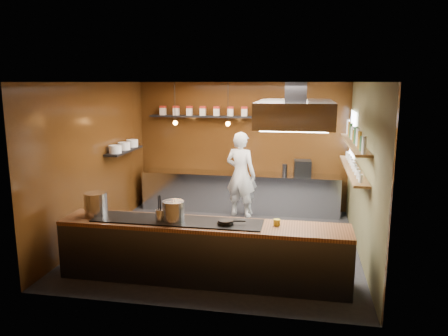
% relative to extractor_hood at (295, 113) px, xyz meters
% --- Properties ---
extents(floor, '(5.00, 5.00, 0.00)m').
position_rel_extractor_hood_xyz_m(floor, '(-1.30, 0.40, -2.51)').
color(floor, black).
rests_on(floor, ground).
extents(back_wall, '(5.00, 0.00, 5.00)m').
position_rel_extractor_hood_xyz_m(back_wall, '(-1.30, 2.90, -1.01)').
color(back_wall, '#331809').
rests_on(back_wall, ground).
extents(left_wall, '(0.00, 5.00, 5.00)m').
position_rel_extractor_hood_xyz_m(left_wall, '(-3.80, 0.40, -1.01)').
color(left_wall, '#331809').
rests_on(left_wall, ground).
extents(right_wall, '(0.00, 5.00, 5.00)m').
position_rel_extractor_hood_xyz_m(right_wall, '(1.20, 0.40, -1.01)').
color(right_wall, brown).
rests_on(right_wall, ground).
extents(ceiling, '(5.00, 5.00, 0.00)m').
position_rel_extractor_hood_xyz_m(ceiling, '(-1.30, 0.40, 0.49)').
color(ceiling, silver).
rests_on(ceiling, back_wall).
extents(window_pane, '(0.00, 1.00, 1.00)m').
position_rel_extractor_hood_xyz_m(window_pane, '(1.15, 2.10, -0.61)').
color(window_pane, white).
rests_on(window_pane, right_wall).
extents(prep_counter, '(4.60, 0.65, 0.90)m').
position_rel_extractor_hood_xyz_m(prep_counter, '(-1.30, 2.57, -2.06)').
color(prep_counter, silver).
rests_on(prep_counter, floor).
extents(pass_counter, '(4.40, 0.72, 0.94)m').
position_rel_extractor_hood_xyz_m(pass_counter, '(-1.30, -1.20, -2.04)').
color(pass_counter, '#38383D').
rests_on(pass_counter, floor).
extents(tin_shelf, '(2.60, 0.26, 0.04)m').
position_rel_extractor_hood_xyz_m(tin_shelf, '(-2.20, 2.76, -0.31)').
color(tin_shelf, black).
rests_on(tin_shelf, back_wall).
extents(plate_shelf, '(0.30, 1.40, 0.04)m').
position_rel_extractor_hood_xyz_m(plate_shelf, '(-3.64, 1.40, -0.96)').
color(plate_shelf, black).
rests_on(plate_shelf, left_wall).
extents(bottle_shelf_upper, '(0.26, 2.80, 0.04)m').
position_rel_extractor_hood_xyz_m(bottle_shelf_upper, '(1.04, 0.70, -0.59)').
color(bottle_shelf_upper, brown).
rests_on(bottle_shelf_upper, right_wall).
extents(bottle_shelf_lower, '(0.26, 2.80, 0.04)m').
position_rel_extractor_hood_xyz_m(bottle_shelf_lower, '(1.04, 0.70, -1.06)').
color(bottle_shelf_lower, brown).
rests_on(bottle_shelf_lower, right_wall).
extents(extractor_hood, '(1.20, 2.00, 0.72)m').
position_rel_extractor_hood_xyz_m(extractor_hood, '(0.00, 0.00, 0.00)').
color(extractor_hood, '#38383D').
rests_on(extractor_hood, ceiling).
extents(pendant_left, '(0.10, 0.10, 0.95)m').
position_rel_extractor_hood_xyz_m(pendant_left, '(-2.70, 2.10, -0.35)').
color(pendant_left, black).
rests_on(pendant_left, ceiling).
extents(pendant_right, '(0.10, 0.10, 0.95)m').
position_rel_extractor_hood_xyz_m(pendant_right, '(-1.50, 2.10, -0.35)').
color(pendant_right, black).
rests_on(pendant_right, ceiling).
extents(storage_tins, '(2.43, 0.13, 0.22)m').
position_rel_extractor_hood_xyz_m(storage_tins, '(-2.05, 2.76, -0.17)').
color(storage_tins, beige).
rests_on(storage_tins, tin_shelf).
extents(plate_stacks, '(0.26, 1.16, 0.16)m').
position_rel_extractor_hood_xyz_m(plate_stacks, '(-3.64, 1.40, -0.86)').
color(plate_stacks, white).
rests_on(plate_stacks, plate_shelf).
extents(bottles, '(0.06, 2.66, 0.24)m').
position_rel_extractor_hood_xyz_m(bottles, '(1.04, 0.70, -0.45)').
color(bottles, silver).
rests_on(bottles, bottle_shelf_upper).
extents(wine_glasses, '(0.07, 2.37, 0.13)m').
position_rel_extractor_hood_xyz_m(wine_glasses, '(1.04, 0.70, -0.97)').
color(wine_glasses, silver).
rests_on(wine_glasses, bottle_shelf_lower).
extents(stockpot_large, '(0.45, 0.45, 0.35)m').
position_rel_extractor_hood_xyz_m(stockpot_large, '(-3.05, -1.15, -1.39)').
color(stockpot_large, silver).
rests_on(stockpot_large, pass_counter).
extents(stockpot_small, '(0.41, 0.41, 0.31)m').
position_rel_extractor_hood_xyz_m(stockpot_small, '(-1.74, -1.25, -1.41)').
color(stockpot_small, '#B0B3B7').
rests_on(stockpot_small, pass_counter).
extents(utensil_crock, '(0.18, 0.18, 0.17)m').
position_rel_extractor_hood_xyz_m(utensil_crock, '(-1.94, -1.29, -1.48)').
color(utensil_crock, '#BABCC1').
rests_on(utensil_crock, pass_counter).
extents(frying_pan, '(0.41, 0.25, 0.06)m').
position_rel_extractor_hood_xyz_m(frying_pan, '(-0.93, -1.25, -1.53)').
color(frying_pan, black).
rests_on(frying_pan, pass_counter).
extents(butter_jar, '(0.11, 0.11, 0.09)m').
position_rel_extractor_hood_xyz_m(butter_jar, '(-0.20, -1.11, -1.54)').
color(butter_jar, yellow).
rests_on(butter_jar, pass_counter).
extents(espresso_machine, '(0.40, 0.38, 0.37)m').
position_rel_extractor_hood_xyz_m(espresso_machine, '(0.14, 2.51, -1.42)').
color(espresso_machine, black).
rests_on(espresso_machine, prep_counter).
extents(chef, '(0.81, 0.65, 1.93)m').
position_rel_extractor_hood_xyz_m(chef, '(-1.22, 2.14, -1.54)').
color(chef, white).
rests_on(chef, floor).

